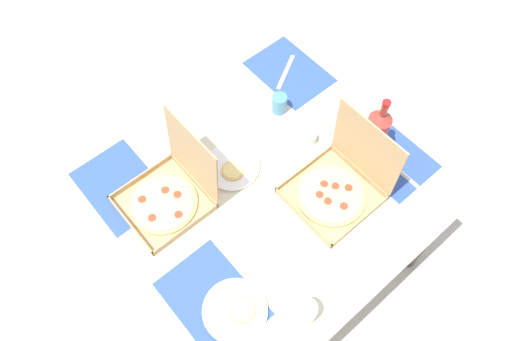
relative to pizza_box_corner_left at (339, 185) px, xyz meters
name	(u,v)px	position (x,y,z in m)	size (l,w,h in m)	color
ground_plane	(256,243)	(-0.28, -0.18, -0.83)	(6.00, 6.00, 0.00)	beige
dining_table	(256,183)	(-0.28, -0.18, -0.16)	(1.30, 1.20, 0.78)	#3F3328
placemat_near_left	(120,186)	(-0.57, -0.63, -0.05)	(0.36, 0.26, 0.00)	#2D4C9E
placemat_near_right	(213,299)	(0.02, -0.63, -0.05)	(0.36, 0.26, 0.00)	#2D4C9E
placemat_far_left	(289,72)	(-0.57, 0.27, -0.05)	(0.36, 0.26, 0.00)	#2D4C9E
placemat_far_right	(387,156)	(0.02, 0.27, -0.05)	(0.36, 0.26, 0.00)	#2D4C9E
pizza_box_corner_left	(339,185)	(0.00, 0.00, 0.00)	(0.31, 0.31, 0.34)	tan
pizza_box_center	(170,193)	(-0.39, -0.51, 0.00)	(0.30, 0.32, 0.34)	tan
plate_middle	(236,311)	(0.10, -0.59, -0.04)	(0.23, 0.23, 0.03)	white
plate_near_left	(232,167)	(-0.35, -0.24, -0.04)	(0.22, 0.22, 0.03)	white
soda_bottle	(376,133)	(-0.05, 0.23, 0.08)	(0.09, 0.09, 0.32)	#B2382D
cup_clear_right	(305,312)	(0.26, -0.43, 0.00)	(0.08, 0.08, 0.10)	silver
cup_red	(279,104)	(-0.44, 0.09, -0.01)	(0.06, 0.06, 0.09)	teal
condiment_bowl	(308,137)	(-0.25, 0.08, -0.03)	(0.07, 0.07, 0.05)	white
fork_by_near_right	(220,94)	(-0.67, -0.05, -0.05)	(0.19, 0.02, 0.01)	#B7B7BC
knife_by_far_right	(121,130)	(-0.79, -0.48, -0.05)	(0.21, 0.02, 0.01)	#B7B7BC
fork_by_near_left	(414,184)	(0.17, 0.25, -0.05)	(0.19, 0.02, 0.01)	#B7B7BC
knife_by_far_left	(286,72)	(-0.58, 0.26, -0.05)	(0.21, 0.02, 0.01)	#B7B7BC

